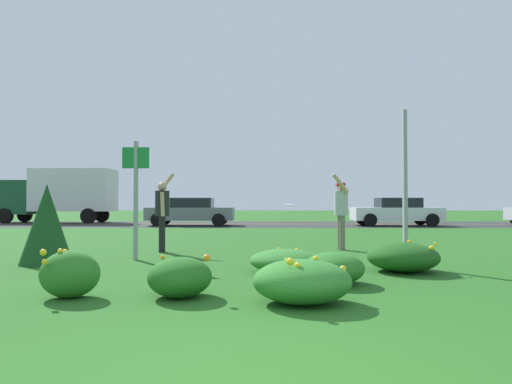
# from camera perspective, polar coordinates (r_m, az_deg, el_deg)

# --- Properties ---
(ground_plane) EXTENTS (120.00, 120.00, 0.00)m
(ground_plane) POSITION_cam_1_polar(r_m,az_deg,el_deg) (14.39, 1.10, -6.08)
(ground_plane) COLOR #26601E
(highway_strip) EXTENTS (120.00, 7.44, 0.01)m
(highway_strip) POSITION_cam_1_polar(r_m,az_deg,el_deg) (25.82, 0.99, -3.99)
(highway_strip) COLOR #2D2D30
(highway_strip) RESTS_ON ground
(highway_center_stripe) EXTENTS (120.00, 0.16, 0.00)m
(highway_center_stripe) POSITION_cam_1_polar(r_m,az_deg,el_deg) (25.82, 0.99, -3.98)
(highway_center_stripe) COLOR yellow
(highway_center_stripe) RESTS_ON ground
(daylily_clump_mid_right) EXTENTS (1.17, 1.05, 0.58)m
(daylily_clump_mid_right) POSITION_cam_1_polar(r_m,az_deg,el_deg) (5.55, 5.73, -10.92)
(daylily_clump_mid_right) COLOR #337F2D
(daylily_clump_mid_right) RESTS_ON ground
(daylily_clump_mid_center) EXTENTS (0.89, 0.95, 0.46)m
(daylily_clump_mid_center) POSITION_cam_1_polar(r_m,az_deg,el_deg) (6.92, 9.61, -9.24)
(daylily_clump_mid_center) COLOR #2D7526
(daylily_clump_mid_center) RESTS_ON ground
(daylily_clump_mid_left) EXTENTS (1.23, 1.25, 0.40)m
(daylily_clump_mid_left) POSITION_cam_1_polar(r_m,az_deg,el_deg) (7.99, 3.69, -8.46)
(daylily_clump_mid_left) COLOR #337F2D
(daylily_clump_mid_left) RESTS_ON ground
(daylily_clump_near_camera) EXTENTS (0.74, 0.62, 0.62)m
(daylily_clump_near_camera) POSITION_cam_1_polar(r_m,az_deg,el_deg) (6.28, -22.01, -9.37)
(daylily_clump_near_camera) COLOR #2D7526
(daylily_clump_near_camera) RESTS_ON ground
(daylily_clump_front_center) EXTENTS (1.22, 1.22, 0.52)m
(daylily_clump_front_center) POSITION_cam_1_polar(r_m,az_deg,el_deg) (8.40, 17.71, -7.66)
(daylily_clump_front_center) COLOR #1E5619
(daylily_clump_front_center) RESTS_ON ground
(daylily_clump_front_right) EXTENTS (0.80, 0.87, 0.55)m
(daylily_clump_front_right) POSITION_cam_1_polar(r_m,az_deg,el_deg) (5.96, -9.38, -10.33)
(daylily_clump_front_right) COLOR #23661E
(daylily_clump_front_right) RESTS_ON ground
(sign_post_near_path) EXTENTS (0.56, 0.10, 2.47)m
(sign_post_near_path) POSITION_cam_1_polar(r_m,az_deg,el_deg) (9.92, -14.63, 0.53)
(sign_post_near_path) COLOR #93969B
(sign_post_near_path) RESTS_ON ground
(sign_post_by_roadside) EXTENTS (0.07, 0.10, 2.93)m
(sign_post_by_roadside) POSITION_cam_1_polar(r_m,az_deg,el_deg) (9.04, 17.93, 0.48)
(sign_post_by_roadside) COLOR #93969B
(sign_post_by_roadside) RESTS_ON ground
(evergreen_shrub_side) EXTENTS (0.98, 0.98, 1.55)m
(evergreen_shrub_side) POSITION_cam_1_polar(r_m,az_deg,el_deg) (9.80, -24.47, -3.61)
(evergreen_shrub_side) COLOR #19471E
(evergreen_shrub_side) RESTS_ON ground
(person_thrower_dark_shirt) EXTENTS (0.43, 0.52, 1.93)m
(person_thrower_dark_shirt) POSITION_cam_1_polar(r_m,az_deg,el_deg) (11.33, -11.50, -2.17)
(person_thrower_dark_shirt) COLOR #232328
(person_thrower_dark_shirt) RESTS_ON ground
(person_catcher_red_cap_gray_shirt) EXTENTS (0.45, 0.52, 1.92)m
(person_catcher_red_cap_gray_shirt) POSITION_cam_1_polar(r_m,az_deg,el_deg) (11.83, 10.46, -2.03)
(person_catcher_red_cap_gray_shirt) COLOR #B2B2B7
(person_catcher_red_cap_gray_shirt) RESTS_ON ground
(frisbee_white) EXTENTS (0.26, 0.26, 0.06)m
(frisbee_white) POSITION_cam_1_polar(r_m,az_deg,el_deg) (11.36, 4.14, -1.62)
(frisbee_white) COLOR white
(car_white_center_left) EXTENTS (4.50, 2.00, 1.45)m
(car_white_center_left) POSITION_cam_1_polar(r_m,az_deg,el_deg) (25.11, 16.97, -2.32)
(car_white_center_left) COLOR silver
(car_white_center_left) RESTS_ON ground
(car_gray_center_right) EXTENTS (4.50, 2.00, 1.45)m
(car_gray_center_right) POSITION_cam_1_polar(r_m,az_deg,el_deg) (24.42, -8.02, -2.40)
(car_gray_center_right) COLOR slate
(car_gray_center_right) RESTS_ON ground
(box_truck_dark_green) EXTENTS (6.70, 2.46, 3.20)m
(box_truck_dark_green) POSITION_cam_1_polar(r_m,az_deg,el_deg) (30.07, -23.13, -0.08)
(box_truck_dark_green) COLOR #194C2D
(box_truck_dark_green) RESTS_ON ground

